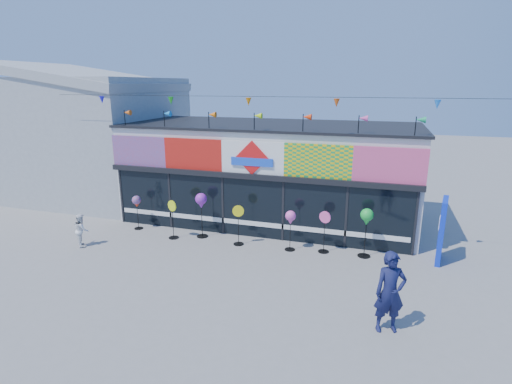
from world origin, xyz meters
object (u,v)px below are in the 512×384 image
at_px(spinner_4, 291,219).
at_px(spinner_6, 367,218).
at_px(adult_man, 390,292).
at_px(spinner_1, 173,218).
at_px(spinner_0, 137,202).
at_px(blue_sign, 442,230).
at_px(spinner_5, 324,231).
at_px(spinner_3, 238,224).
at_px(spinner_2, 201,202).
at_px(child, 82,230).

distance_m(spinner_4, spinner_6, 2.57).
bearing_deg(adult_man, spinner_1, 135.11).
height_order(spinner_1, spinner_4, spinner_1).
height_order(spinner_1, spinner_6, spinner_6).
distance_m(spinner_0, spinner_4, 6.38).
relative_size(blue_sign, spinner_5, 1.43).
distance_m(spinner_0, adult_man, 10.55).
relative_size(blue_sign, spinner_1, 1.43).
xyz_separation_m(spinner_1, spinner_4, (4.50, 0.23, 0.38)).
relative_size(spinner_3, adult_man, 0.75).
bearing_deg(blue_sign, spinner_3, -165.10).
xyz_separation_m(spinner_2, adult_man, (6.79, -4.23, -0.39)).
xyz_separation_m(blue_sign, spinner_3, (-6.84, -0.65, -0.29)).
height_order(spinner_2, child, spinner_2).
relative_size(spinner_1, spinner_4, 1.03).
bearing_deg(spinner_1, child, -149.73).
bearing_deg(child, adult_man, -147.05).
distance_m(spinner_2, spinner_4, 3.53).
height_order(spinner_3, child, spinner_3).
bearing_deg(spinner_2, blue_sign, 2.33).
distance_m(blue_sign, adult_man, 4.86).
bearing_deg(spinner_2, spinner_0, 179.61).
height_order(spinner_3, adult_man, adult_man).
distance_m(blue_sign, spinner_3, 6.88).
xyz_separation_m(spinner_2, spinner_3, (1.60, -0.31, -0.60)).
bearing_deg(spinner_6, adult_man, -80.14).
relative_size(spinner_3, spinner_6, 0.87).
bearing_deg(spinner_2, spinner_5, -0.75).
relative_size(adult_man, child, 1.67).
xyz_separation_m(spinner_1, adult_man, (7.78, -3.77, 0.21)).
bearing_deg(spinner_2, spinner_3, -10.96).
bearing_deg(spinner_4, spinner_3, -177.82).
bearing_deg(blue_sign, spinner_5, -164.41).
bearing_deg(spinner_3, spinner_4, 2.18).
bearing_deg(spinner_1, spinner_0, 165.54).
height_order(spinner_6, child, spinner_6).
bearing_deg(spinner_6, child, -168.08).
xyz_separation_m(spinner_6, child, (-9.86, -2.08, -0.77)).
bearing_deg(spinner_6, blue_sign, 8.71).
distance_m(spinner_1, spinner_2, 1.25).
bearing_deg(spinner_0, spinner_6, -0.26).
relative_size(blue_sign, spinner_6, 1.25).
height_order(spinner_5, spinner_6, spinner_6).
height_order(spinner_3, spinner_4, spinner_3).
bearing_deg(spinner_0, spinner_1, -14.46).
bearing_deg(spinner_5, spinner_2, 179.25).
distance_m(blue_sign, spinner_4, 4.96).
distance_m(spinner_6, child, 10.11).
distance_m(spinner_5, spinner_6, 1.50).
distance_m(spinner_2, child, 4.41).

